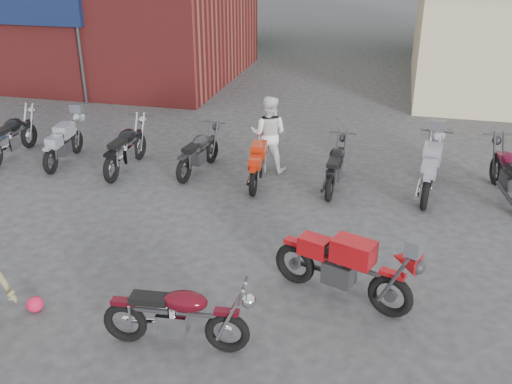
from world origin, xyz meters
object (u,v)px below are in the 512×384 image
(row_bike_5, at_px, (336,164))
(row_bike_6, at_px, (430,167))
(row_bike_1, at_px, (63,141))
(row_bike_4, at_px, (258,160))
(helmet, at_px, (35,304))
(row_bike_3, at_px, (199,150))
(sportbike, at_px, (344,263))
(vintage_motorcycle, at_px, (178,312))
(row_bike_2, at_px, (126,145))
(row_bike_7, at_px, (510,171))
(person_light, at_px, (268,134))
(row_bike_0, at_px, (11,134))

(row_bike_5, bearing_deg, row_bike_6, -83.59)
(row_bike_1, xyz_separation_m, row_bike_4, (4.76, -0.09, -0.02))
(helmet, distance_m, row_bike_3, 5.67)
(sportbike, height_order, row_bike_5, sportbike)
(vintage_motorcycle, distance_m, helmet, 2.37)
(sportbike, bearing_deg, helmet, -142.53)
(row_bike_2, xyz_separation_m, row_bike_7, (8.29, 0.43, 0.01))
(helmet, height_order, row_bike_1, row_bike_1)
(helmet, height_order, row_bike_5, row_bike_5)
(vintage_motorcycle, relative_size, person_light, 1.09)
(row_bike_7, bearing_deg, row_bike_5, 85.28)
(row_bike_1, xyz_separation_m, row_bike_7, (9.92, 0.36, 0.06))
(row_bike_5, bearing_deg, row_bike_4, 97.54)
(vintage_motorcycle, distance_m, row_bike_7, 7.74)
(helmet, distance_m, row_bike_1, 6.08)
(row_bike_3, distance_m, row_bike_6, 5.06)
(row_bike_2, bearing_deg, sportbike, -127.06)
(row_bike_4, xyz_separation_m, row_bike_6, (3.60, 0.30, 0.09))
(row_bike_3, bearing_deg, helmet, -177.06)
(row_bike_5, height_order, row_bike_7, row_bike_7)
(row_bike_3, relative_size, row_bike_4, 1.02)
(row_bike_3, xyz_separation_m, row_bike_7, (6.63, 0.15, 0.07))
(helmet, distance_m, row_bike_0, 6.83)
(row_bike_4, bearing_deg, row_bike_6, -90.67)
(vintage_motorcycle, bearing_deg, row_bike_7, 45.79)
(person_light, relative_size, row_bike_1, 0.93)
(row_bike_1, relative_size, row_bike_3, 1.02)
(person_light, xyz_separation_m, row_bike_4, (-0.05, -0.78, -0.35))
(row_bike_0, xyz_separation_m, row_bike_4, (6.17, -0.10, -0.07))
(sportbike, height_order, row_bike_3, sportbike)
(row_bike_1, distance_m, row_bike_2, 1.64)
(vintage_motorcycle, distance_m, row_bike_4, 5.56)
(vintage_motorcycle, bearing_deg, helmet, 169.21)
(row_bike_1, bearing_deg, row_bike_6, -94.21)
(sportbike, relative_size, row_bike_6, 1.02)
(row_bike_5, bearing_deg, vintage_motorcycle, 168.62)
(sportbike, relative_size, row_bike_1, 1.14)
(row_bike_1, xyz_separation_m, row_bike_6, (8.36, 0.20, 0.06))
(row_bike_2, bearing_deg, row_bike_5, -89.02)
(person_light, distance_m, row_bike_6, 3.59)
(row_bike_0, relative_size, row_bike_3, 1.11)
(row_bike_3, bearing_deg, vintage_motorcycle, -154.68)
(person_light, distance_m, row_bike_4, 0.85)
(vintage_motorcycle, bearing_deg, row_bike_3, 101.49)
(person_light, height_order, row_bike_0, person_light)
(row_bike_1, distance_m, row_bike_3, 3.30)
(row_bike_1, bearing_deg, row_bike_2, -97.99)
(row_bike_1, height_order, row_bike_5, row_bike_1)
(vintage_motorcycle, distance_m, row_bike_3, 6.11)
(row_bike_4, bearing_deg, row_bike_0, 83.72)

